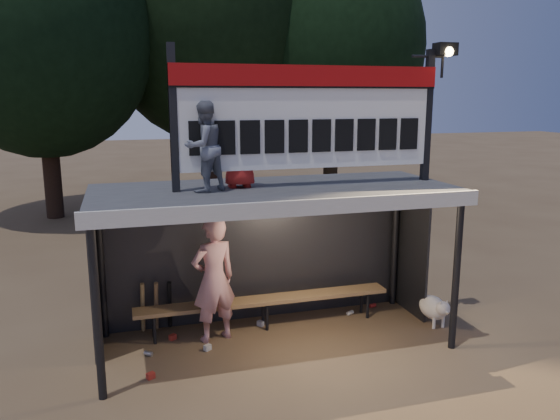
{
  "coord_description": "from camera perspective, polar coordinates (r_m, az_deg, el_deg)",
  "views": [
    {
      "loc": [
        -2.03,
        -7.21,
        3.56
      ],
      "look_at": [
        0.2,
        0.4,
        1.9
      ],
      "focal_mm": 35.0,
      "sensor_mm": 36.0,
      "label": 1
    }
  ],
  "objects": [
    {
      "name": "tree_left",
      "position": [
        17.43,
        -23.85,
        17.29
      ],
      "size": [
        6.46,
        6.46,
        9.27
      ],
      "color": "black",
      "rests_on": "ground"
    },
    {
      "name": "scoreboard_assembly",
      "position": [
        7.65,
        3.49,
        10.04
      ],
      "size": [
        4.1,
        0.27,
        1.99
      ],
      "color": "black",
      "rests_on": "dugout_shelter"
    },
    {
      "name": "bats",
      "position": [
        8.63,
        -12.8,
        -9.76
      ],
      "size": [
        0.48,
        0.33,
        0.84
      ],
      "color": "#A5834D",
      "rests_on": "ground"
    },
    {
      "name": "ground",
      "position": [
        8.29,
        -0.56,
        -13.6
      ],
      "size": [
        80.0,
        80.0,
        0.0
      ],
      "primitive_type": "plane",
      "color": "brown",
      "rests_on": "ground"
    },
    {
      "name": "child_b",
      "position": [
        7.52,
        -4.3,
        6.58
      ],
      "size": [
        0.55,
        0.36,
        1.12
      ],
      "primitive_type": "imported",
      "rotation": [
        0.0,
        0.0,
        3.16
      ],
      "color": "#AA1F1A",
      "rests_on": "dugout_shelter"
    },
    {
      "name": "dugout_shelter",
      "position": [
        7.91,
        -1.07,
        -0.69
      ],
      "size": [
        5.1,
        2.08,
        2.32
      ],
      "color": "#39393B",
      "rests_on": "ground"
    },
    {
      "name": "dog",
      "position": [
        9.09,
        15.81,
        -9.8
      ],
      "size": [
        0.36,
        0.81,
        0.49
      ],
      "color": "white",
      "rests_on": "ground"
    },
    {
      "name": "litter",
      "position": [
        8.44,
        -3.85,
        -12.88
      ],
      "size": [
        3.93,
        1.5,
        0.08
      ],
      "color": "#AE2B1D",
      "rests_on": "ground"
    },
    {
      "name": "player",
      "position": [
        8.08,
        -6.94,
        -7.21
      ],
      "size": [
        0.78,
        0.62,
        1.87
      ],
      "primitive_type": "imported",
      "rotation": [
        0.0,
        0.0,
        3.43
      ],
      "color": "silver",
      "rests_on": "ground"
    },
    {
      "name": "tree_right",
      "position": [
        19.12,
        5.53,
        16.65
      ],
      "size": [
        6.08,
        6.08,
        8.72
      ],
      "color": "black",
      "rests_on": "ground"
    },
    {
      "name": "bench",
      "position": [
        8.61,
        -1.58,
        -9.48
      ],
      "size": [
        4.0,
        0.35,
        0.48
      ],
      "color": "olive",
      "rests_on": "ground"
    },
    {
      "name": "tree_mid",
      "position": [
        19.13,
        -7.5,
        19.55
      ],
      "size": [
        7.22,
        7.22,
        10.36
      ],
      "color": "#321F16",
      "rests_on": "ground"
    },
    {
      "name": "child_a",
      "position": [
        7.22,
        -7.93,
        6.56
      ],
      "size": [
        0.72,
        0.67,
        1.18
      ],
      "primitive_type": "imported",
      "rotation": [
        0.0,
        0.0,
        3.65
      ],
      "color": "slate",
      "rests_on": "dugout_shelter"
    }
  ]
}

